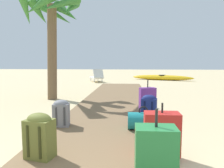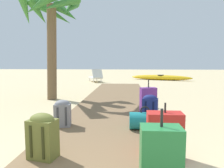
# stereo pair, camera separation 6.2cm
# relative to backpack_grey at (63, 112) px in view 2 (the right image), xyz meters

# --- Properties ---
(ground_plane) EXTENTS (60.00, 60.00, 0.00)m
(ground_plane) POSITION_rel_backpack_grey_xyz_m (0.80, 1.30, -0.33)
(ground_plane) COLOR #CCB789
(boardwalk) EXTENTS (1.97, 10.22, 0.08)m
(boardwalk) POSITION_rel_backpack_grey_xyz_m (0.80, 2.32, -0.29)
(boardwalk) COLOR brown
(boardwalk) RESTS_ON ground
(backpack_grey) EXTENTS (0.32, 0.29, 0.48)m
(backpack_grey) POSITION_rel_backpack_grey_xyz_m (0.00, 0.00, 0.00)
(backpack_grey) COLOR slate
(backpack_grey) RESTS_ON boardwalk
(suitcase_green) EXTENTS (0.35, 0.23, 0.76)m
(suitcase_green) POSITION_rel_backpack_grey_xyz_m (1.45, -1.84, 0.05)
(suitcase_green) COLOR #237538
(suitcase_green) RESTS_ON boardwalk
(suitcase_red) EXTENTS (0.43, 0.24, 0.65)m
(suitcase_red) POSITION_rel_backpack_grey_xyz_m (1.63, -1.02, 0.01)
(suitcase_red) COLOR red
(suitcase_red) RESTS_ON boardwalk
(suitcase_purple) EXTENTS (0.39, 0.25, 0.76)m
(suitcase_purple) POSITION_rel_backpack_grey_xyz_m (1.64, 1.10, 0.04)
(suitcase_purple) COLOR #6B2D84
(suitcase_purple) RESTS_ON boardwalk
(backpack_olive) EXTENTS (0.37, 0.29, 0.55)m
(backpack_olive) POSITION_rel_backpack_grey_xyz_m (0.15, -1.24, 0.04)
(backpack_olive) COLOR olive
(backpack_olive) RESTS_ON boardwalk
(duffel_bag_teal) EXTENTS (0.52, 0.30, 0.41)m
(duffel_bag_teal) POSITION_rel_backpack_grey_xyz_m (1.46, -0.08, -0.10)
(duffel_bag_teal) COLOR #197A7F
(duffel_bag_teal) RESTS_ON boardwalk
(backpack_navy) EXTENTS (0.33, 0.25, 0.52)m
(backpack_navy) POSITION_rel_backpack_grey_xyz_m (1.61, 0.48, 0.02)
(backpack_navy) COLOR navy
(backpack_navy) RESTS_ON boardwalk
(palm_tree_near_left) EXTENTS (2.20, 2.07, 3.52)m
(palm_tree_near_left) POSITION_rel_backpack_grey_xyz_m (-1.33, 3.16, 2.35)
(palm_tree_near_left) COLOR brown
(palm_tree_near_left) RESTS_ON ground
(lounge_chair) EXTENTS (1.12, 1.62, 0.81)m
(lounge_chair) POSITION_rel_backpack_grey_xyz_m (-0.79, 9.14, -0.00)
(lounge_chair) COLOR white
(lounge_chair) RESTS_ON ground
(kayak) EXTENTS (4.13, 1.94, 0.36)m
(kayak) POSITION_rel_backpack_grey_xyz_m (3.49, 10.80, -0.15)
(kayak) COLOR gold
(kayak) RESTS_ON ground
(rock_right_near) EXTENTS (0.48, 0.50, 0.24)m
(rock_right_near) POSITION_rel_backpack_grey_xyz_m (2.04, 4.86, -0.21)
(rock_right_near) COLOR slate
(rock_right_near) RESTS_ON ground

